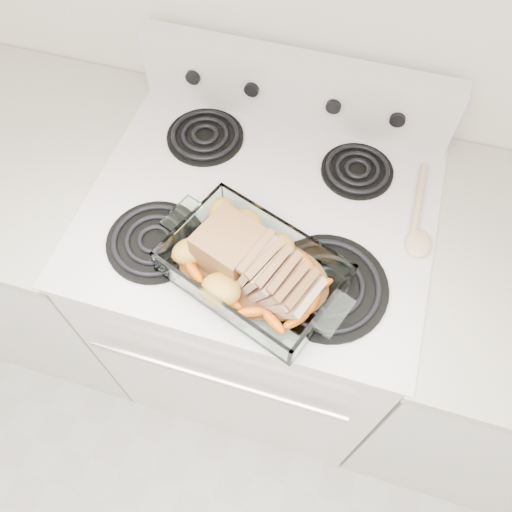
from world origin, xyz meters
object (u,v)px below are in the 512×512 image
(counter_left, at_px, (65,244))
(electric_range, at_px, (260,294))
(pork_roast, at_px, (246,261))
(counter_right, at_px, (481,357))
(baking_dish, at_px, (253,272))

(counter_left, bearing_deg, electric_range, 0.10)
(pork_roast, bearing_deg, counter_right, 25.27)
(electric_range, distance_m, pork_roast, 0.55)
(electric_range, relative_size, counter_right, 1.20)
(counter_left, xyz_separation_m, baking_dish, (0.70, -0.18, 0.50))
(counter_right, distance_m, baking_dish, 0.82)
(electric_range, bearing_deg, pork_roast, -83.02)
(electric_range, relative_size, pork_roast, 4.29)
(counter_right, relative_size, baking_dish, 2.72)
(electric_range, xyz_separation_m, baking_dish, (0.04, -0.18, 0.48))
(pork_roast, bearing_deg, baking_dish, 9.39)
(counter_left, bearing_deg, counter_right, 0.00)
(electric_range, relative_size, baking_dish, 3.26)
(pork_roast, bearing_deg, electric_range, 106.37)
(counter_left, height_order, counter_right, same)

